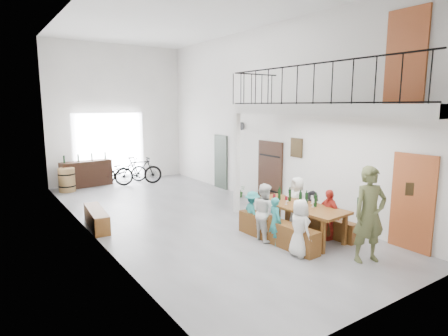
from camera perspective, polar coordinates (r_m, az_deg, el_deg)
floor at (r=10.78m, az=-5.16°, el=-7.21°), size 12.00×12.00×0.00m
room_walls at (r=10.34m, az=-5.45°, el=12.01°), size 12.00×12.00×12.00m
gateway_portal at (r=15.77m, az=-17.04°, el=2.92°), size 2.80×0.08×2.80m
right_wall_decor at (r=10.59m, az=12.67°, el=1.94°), size 0.07×8.28×5.07m
balcony at (r=9.13m, az=15.59°, el=8.33°), size 1.52×5.62×4.00m
tasting_table at (r=9.02m, az=11.32°, el=-6.03°), size 1.15×2.39×0.79m
bench_inner at (r=8.72m, az=7.99°, el=-9.55°), size 0.47×2.29×0.52m
bench_wall at (r=9.54m, az=14.27°, el=-8.27°), size 0.41×2.01×0.46m
tableware at (r=9.09m, az=11.18°, el=-4.44°), size 0.71×1.00×0.35m
side_bench at (r=10.21m, az=-18.86°, el=-7.27°), size 0.52×1.71×0.47m
oak_barrel at (r=14.70m, az=-22.83°, el=-1.68°), size 0.59×0.59×0.86m
serving_counter at (r=15.35m, az=-20.22°, el=-0.82°), size 1.93×0.75×0.99m
counter_bottles at (r=15.28m, az=-20.39°, el=1.54°), size 1.63×0.26×0.28m
guest_left_a at (r=7.96m, az=11.48°, el=-8.94°), size 0.48×0.65×1.21m
guest_left_b at (r=8.51m, az=7.83°, el=-8.02°), size 0.33×0.44×1.09m
guest_left_c at (r=8.74m, az=6.19°, el=-6.66°), size 0.58×0.70×1.34m
guest_left_d at (r=9.22m, az=4.37°, el=-6.73°), size 0.54×0.75×1.04m
guest_right_a at (r=9.10m, az=15.64°, el=-6.82°), size 0.40×0.73×1.19m
guest_right_b at (r=9.55m, az=13.20°, el=-6.41°), size 0.57×1.00×1.03m
guest_right_c at (r=9.84m, az=11.07°, el=-5.07°), size 0.58×0.73×1.30m
host_standing at (r=7.99m, az=21.29°, el=-6.61°), size 0.82×0.68×1.93m
potted_plant at (r=12.79m, az=2.40°, el=-3.55°), size 0.38×0.33×0.41m
bicycle_near at (r=15.63m, az=-15.13°, el=-0.37°), size 1.97×0.86×1.01m
bicycle_far at (r=15.10m, az=-12.90°, el=-0.41°), size 1.92×0.86×1.11m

